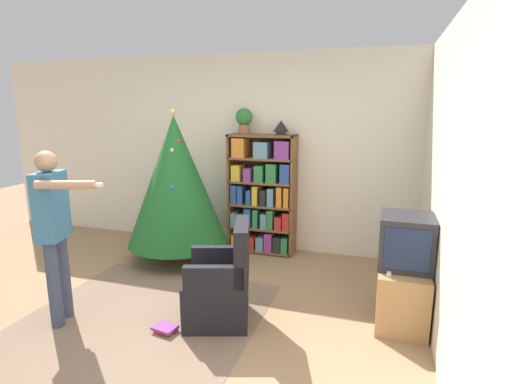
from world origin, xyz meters
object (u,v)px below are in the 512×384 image
television (406,241)px  potted_plant (244,119)px  bookshelf (263,196)px  christmas_tree (176,181)px  standing_person (54,224)px  table_lamp (281,127)px  armchair (221,287)px

television → potted_plant: size_ratio=1.46×
bookshelf → christmas_tree: size_ratio=0.83×
standing_person → christmas_tree: bearing=153.6°
christmas_tree → standing_person: size_ratio=1.22×
standing_person → table_lamp: 2.80m
television → standing_person: 3.07m
christmas_tree → bookshelf: bearing=30.9°
bookshelf → armchair: (0.16, -1.82, -0.45)m
television → standing_person: bearing=-162.0°
television → potted_plant: 2.58m
armchair → potted_plant: size_ratio=2.80×
television → table_lamp: table_lamp is taller
television → table_lamp: bearing=137.9°
bookshelf → television: bearing=-37.7°
potted_plant → table_lamp: potted_plant is taller
armchair → potted_plant: (-0.42, 1.83, 1.43)m
potted_plant → table_lamp: size_ratio=1.64×
bookshelf → armchair: size_ratio=1.70×
armchair → potted_plant: bearing=175.0°
bookshelf → standing_person: bearing=-117.9°
television → armchair: (-1.55, -0.50, -0.44)m
standing_person → table_lamp: table_lamp is taller
christmas_tree → standing_person: christmas_tree is taller
television → armchair: 1.68m
armchair → standing_person: size_ratio=0.59×
armchair → table_lamp: table_lamp is taller
christmas_tree → potted_plant: 1.17m
potted_plant → table_lamp: (0.49, 0.00, -0.09)m
table_lamp → christmas_tree: bearing=-154.0°
television → armchair: size_ratio=0.52×
christmas_tree → table_lamp: size_ratio=9.43×
potted_plant → standing_person: bearing=-112.5°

